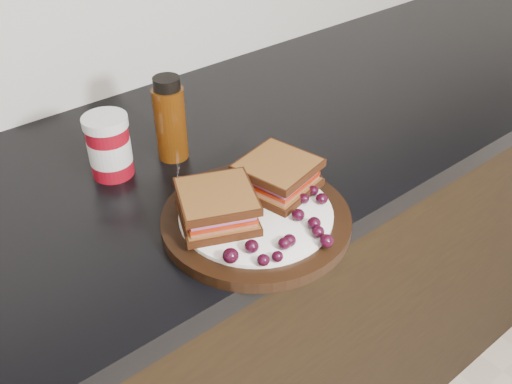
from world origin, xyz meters
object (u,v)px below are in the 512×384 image
at_px(condiment_jar, 109,146).
at_px(plate, 256,220).
at_px(oil_bottle, 170,118).
at_px(sandwich_left, 217,206).

bearing_deg(condiment_jar, plate, -68.42).
bearing_deg(oil_bottle, plate, -91.60).
relative_size(sandwich_left, oil_bottle, 0.71).
relative_size(plate, condiment_jar, 2.62).
relative_size(condiment_jar, oil_bottle, 0.72).
height_order(condiment_jar, oil_bottle, oil_bottle).
xyz_separation_m(condiment_jar, oil_bottle, (0.11, -0.02, 0.02)).
distance_m(sandwich_left, condiment_jar, 0.24).
distance_m(plate, oil_bottle, 0.25).
height_order(plate, condiment_jar, condiment_jar).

